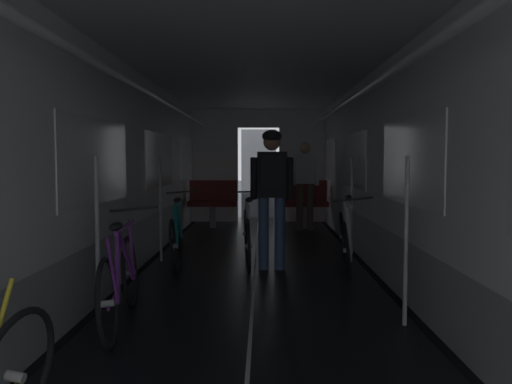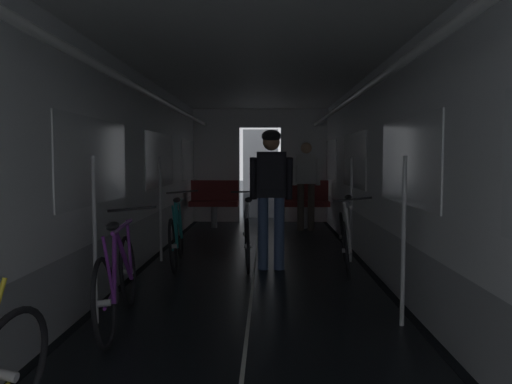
{
  "view_description": "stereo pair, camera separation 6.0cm",
  "coord_description": "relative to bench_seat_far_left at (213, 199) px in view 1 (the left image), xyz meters",
  "views": [
    {
      "loc": [
        0.1,
        -2.05,
        1.37
      ],
      "look_at": [
        0.0,
        5.04,
        0.91
      ],
      "focal_mm": 35.74,
      "sensor_mm": 36.0,
      "label": 1
    },
    {
      "loc": [
        0.16,
        -2.04,
        1.37
      ],
      "look_at": [
        0.0,
        5.04,
        0.91
      ],
      "focal_mm": 35.74,
      "sensor_mm": 36.0,
      "label": 2
    }
  ],
  "objects": [
    {
      "name": "bicycle_white",
      "position": [
        2.02,
        -3.85,
        -0.19
      ],
      "size": [
        0.44,
        1.69,
        0.95
      ],
      "color": "black",
      "rests_on": "ground"
    },
    {
      "name": "bicycle_silver_in_aisle",
      "position": [
        0.8,
        -3.62,
        -0.18
      ],
      "size": [
        0.44,
        1.69,
        0.94
      ],
      "color": "black",
      "rests_on": "ground"
    },
    {
      "name": "person_standing_near_bench",
      "position": [
        1.8,
        -0.38,
        0.41
      ],
      "size": [
        0.53,
        0.23,
        1.69
      ],
      "color": "brown",
      "rests_on": "ground"
    },
    {
      "name": "bench_seat_far_left",
      "position": [
        0.0,
        0.0,
        0.0
      ],
      "size": [
        0.98,
        0.51,
        0.95
      ],
      "color": "gray",
      "rests_on": "ground"
    },
    {
      "name": "train_car_shell",
      "position": [
        0.9,
        -4.47,
        1.13
      ],
      "size": [
        3.14,
        12.34,
        2.57
      ],
      "color": "black",
      "rests_on": "ground"
    },
    {
      "name": "person_cyclist_aisle",
      "position": [
        1.11,
        -3.88,
        0.5
      ],
      "size": [
        0.53,
        0.39,
        1.73
      ],
      "color": "#384C75",
      "rests_on": "ground"
    },
    {
      "name": "bicycle_purple",
      "position": [
        -0.16,
        -6.03,
        -0.18
      ],
      "size": [
        0.44,
        1.69,
        0.95
      ],
      "color": "black",
      "rests_on": "ground"
    },
    {
      "name": "bench_seat_far_right",
      "position": [
        1.8,
        0.0,
        0.0
      ],
      "size": [
        0.98,
        0.51,
        0.95
      ],
      "color": "gray",
      "rests_on": "ground"
    },
    {
      "name": "bicycle_teal",
      "position": [
        -0.11,
        -3.64,
        -0.18
      ],
      "size": [
        0.44,
        1.69,
        0.95
      ],
      "color": "black",
      "rests_on": "ground"
    }
  ]
}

